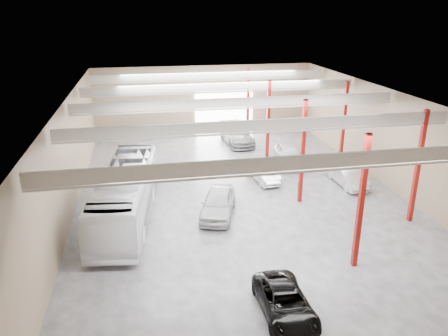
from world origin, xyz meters
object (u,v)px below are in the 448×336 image
object	(u,v)px
car_row_b	(263,172)
car_right_far	(289,154)
black_sedan	(285,303)
car_row_c	(237,135)
coach_bus	(126,194)
car_row_a	(218,203)
car_right_near	(348,175)

from	to	relation	value
car_row_b	car_right_far	xyz separation A→B (m)	(3.09, 3.16, 0.16)
black_sedan	car_row_c	size ratio (longest dim) A/B	0.75
car_row_b	car_row_c	xyz separation A→B (m)	(0.09, 9.80, 0.17)
coach_bus	black_sedan	distance (m)	12.59
black_sedan	car_row_a	bearing A→B (deg)	96.50
coach_bus	car_right_far	xyz separation A→B (m)	(13.12, 7.77, -0.83)
black_sedan	car_right_far	bearing A→B (deg)	70.99
car_row_c	car_right_near	bearing A→B (deg)	-67.65
car_right_near	car_row_a	bearing A→B (deg)	-164.80
car_right_near	car_right_far	size ratio (longest dim) A/B	0.90
black_sedan	car_row_c	xyz separation A→B (m)	(3.39, 25.00, 0.24)
black_sedan	car_row_c	world-z (taller)	car_row_c
car_row_b	car_right_near	distance (m)	6.24
car_row_b	car_right_far	size ratio (longest dim) A/B	0.84
black_sedan	car_right_far	world-z (taller)	car_right_far
black_sedan	car_right_far	size ratio (longest dim) A/B	0.89
black_sedan	car_right_near	xyz separation A→B (m)	(9.19, 13.16, 0.12)
coach_bus	car_right_near	bearing A→B (deg)	16.58
car_row_b	car_row_c	bearing A→B (deg)	83.30
car_row_c	coach_bus	bearing A→B (deg)	-128.82
car_right_near	car_right_far	distance (m)	5.91
car_row_c	car_right_far	distance (m)	7.29
car_row_b	car_row_c	world-z (taller)	car_row_c
coach_bus	car_row_c	distance (m)	17.63
car_row_c	car_row_b	bearing A→B (deg)	-94.29
coach_bus	car_row_c	size ratio (longest dim) A/B	2.03
car_row_c	car_row_a	bearing A→B (deg)	-110.44
car_right_far	car_right_near	bearing A→B (deg)	-52.72
car_row_a	car_row_c	bearing A→B (deg)	91.07
coach_bus	car_right_far	size ratio (longest dim) A/B	2.43
coach_bus	car_row_a	xyz separation A→B (m)	(5.62, -0.59, -0.84)
car_row_a	car_row_b	xyz separation A→B (m)	(4.41, 5.20, -0.14)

